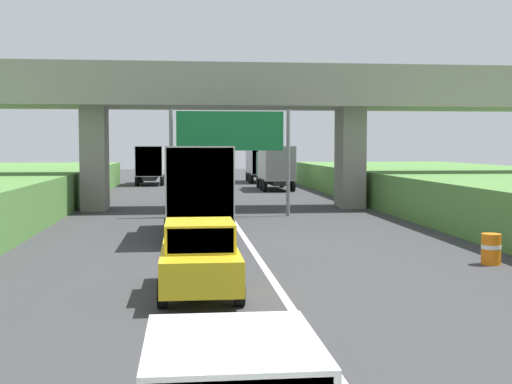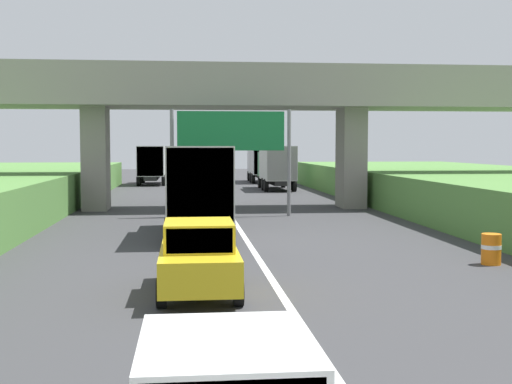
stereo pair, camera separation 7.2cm
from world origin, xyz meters
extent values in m
cube|color=white|center=(0.00, 28.45, 0.00)|extent=(0.20, 96.89, 0.01)
cube|color=gray|center=(0.00, 35.56, 6.07)|extent=(40.00, 4.80, 1.10)
cube|color=gray|center=(0.00, 33.34, 7.17)|extent=(40.00, 0.36, 1.10)
cube|color=gray|center=(0.00, 37.78, 7.17)|extent=(40.00, 0.36, 1.10)
cube|color=gray|center=(-7.01, 35.56, 2.76)|extent=(1.30, 2.20, 5.52)
cube|color=gray|center=(7.01, 35.56, 2.76)|extent=(1.30, 2.20, 5.52)
cylinder|color=slate|center=(-2.85, 31.32, 2.61)|extent=(0.18, 0.18, 5.22)
cylinder|color=slate|center=(2.85, 31.32, 2.61)|extent=(0.18, 0.18, 5.22)
cube|color=#167238|center=(0.00, 31.32, 4.17)|extent=(5.20, 0.12, 1.90)
cube|color=white|center=(0.00, 31.30, 4.17)|extent=(4.89, 0.01, 1.67)
cube|color=black|center=(-1.72, 24.45, 0.66)|extent=(1.10, 7.30, 0.36)
cube|color=black|center=(-1.72, 27.05, 1.89)|extent=(2.10, 2.10, 2.10)
cube|color=#2D3842|center=(-1.72, 28.07, 2.19)|extent=(1.89, 0.06, 0.90)
cube|color=#B7B7B2|center=(-1.72, 23.40, 2.14)|extent=(2.30, 5.20, 2.60)
cube|color=gray|center=(-1.72, 20.82, 2.14)|extent=(2.21, 0.04, 2.50)
cylinder|color=black|center=(-2.69, 27.05, 0.48)|extent=(0.30, 0.96, 0.96)
cylinder|color=black|center=(-0.75, 27.05, 0.48)|extent=(0.30, 0.96, 0.96)
cylinder|color=black|center=(-2.79, 21.97, 0.48)|extent=(0.30, 0.96, 0.96)
cylinder|color=black|center=(-0.65, 21.97, 0.48)|extent=(0.30, 0.96, 0.96)
cylinder|color=black|center=(-2.79, 23.66, 0.48)|extent=(0.30, 0.96, 0.96)
cylinder|color=black|center=(-0.65, 23.66, 0.48)|extent=(0.30, 0.96, 0.96)
cube|color=black|center=(4.87, 51.41, 0.66)|extent=(1.10, 7.30, 0.36)
cube|color=#236B38|center=(4.87, 54.01, 1.89)|extent=(2.10, 2.10, 2.10)
cube|color=#2D3842|center=(4.87, 55.03, 2.19)|extent=(1.89, 0.06, 0.90)
cube|color=#B7B7B2|center=(4.87, 50.36, 2.14)|extent=(2.30, 5.20, 2.60)
cube|color=gray|center=(4.87, 47.78, 2.14)|extent=(2.21, 0.04, 2.50)
cylinder|color=black|center=(3.90, 54.01, 0.48)|extent=(0.30, 0.96, 0.96)
cylinder|color=black|center=(5.84, 54.01, 0.48)|extent=(0.30, 0.96, 0.96)
cylinder|color=black|center=(3.80, 48.93, 0.48)|extent=(0.30, 0.96, 0.96)
cylinder|color=black|center=(5.94, 48.93, 0.48)|extent=(0.30, 0.96, 0.96)
cylinder|color=black|center=(3.80, 50.62, 0.48)|extent=(0.30, 0.96, 0.96)
cylinder|color=black|center=(5.94, 50.62, 0.48)|extent=(0.30, 0.96, 0.96)
cube|color=black|center=(4.99, 62.40, 0.66)|extent=(1.10, 7.30, 0.36)
cube|color=#B2B5B7|center=(4.99, 65.00, 1.89)|extent=(2.10, 2.10, 2.10)
cube|color=#2D3842|center=(4.99, 66.02, 2.19)|extent=(1.89, 0.06, 0.90)
cube|color=#B2B5B7|center=(4.99, 61.35, 2.14)|extent=(2.30, 5.20, 2.60)
cube|color=gray|center=(4.99, 58.77, 2.14)|extent=(2.21, 0.04, 2.50)
cylinder|color=black|center=(4.02, 65.00, 0.48)|extent=(0.30, 0.96, 0.96)
cylinder|color=black|center=(5.96, 65.00, 0.48)|extent=(0.30, 0.96, 0.96)
cylinder|color=black|center=(3.92, 59.92, 0.48)|extent=(0.30, 0.96, 0.96)
cylinder|color=black|center=(6.06, 59.92, 0.48)|extent=(0.30, 0.96, 0.96)
cylinder|color=black|center=(3.92, 61.61, 0.48)|extent=(0.30, 0.96, 0.96)
cylinder|color=black|center=(6.06, 61.61, 0.48)|extent=(0.30, 0.96, 0.96)
cube|color=black|center=(-5.21, 59.84, 0.66)|extent=(1.10, 7.30, 0.36)
cube|color=orange|center=(-5.21, 62.44, 1.89)|extent=(2.10, 2.10, 2.10)
cube|color=#2D3842|center=(-5.21, 63.46, 2.19)|extent=(1.89, 0.06, 0.90)
cube|color=#B7B7B2|center=(-5.21, 58.79, 2.14)|extent=(2.30, 5.20, 2.60)
cube|color=gray|center=(-5.21, 56.21, 2.14)|extent=(2.21, 0.04, 2.50)
cylinder|color=black|center=(-6.18, 62.44, 0.48)|extent=(0.30, 0.96, 0.96)
cylinder|color=black|center=(-4.24, 62.44, 0.48)|extent=(0.30, 0.96, 0.96)
cylinder|color=black|center=(-6.28, 57.36, 0.48)|extent=(0.30, 0.96, 0.96)
cylinder|color=black|center=(-4.14, 57.36, 0.48)|extent=(0.30, 0.96, 0.96)
cylinder|color=black|center=(-6.28, 59.05, 0.48)|extent=(0.30, 0.96, 0.96)
cylinder|color=black|center=(-4.14, 59.05, 0.48)|extent=(0.30, 0.96, 0.96)
cube|color=silver|center=(-1.83, 4.47, 1.40)|extent=(1.56, 1.90, 0.64)
cube|color=gold|center=(-1.90, 14.12, 0.70)|extent=(1.76, 4.10, 0.76)
cube|color=gold|center=(-1.90, 13.97, 1.40)|extent=(1.56, 1.90, 0.64)
cube|color=#2D3842|center=(-1.90, 13.05, 1.40)|extent=(1.44, 0.06, 0.54)
cylinder|color=black|center=(-2.72, 15.39, 0.32)|extent=(0.22, 0.64, 0.64)
cylinder|color=black|center=(-1.08, 15.39, 0.32)|extent=(0.22, 0.64, 0.64)
cylinder|color=black|center=(-2.72, 12.85, 0.32)|extent=(0.22, 0.64, 0.64)
cylinder|color=black|center=(-1.08, 12.85, 0.32)|extent=(0.22, 0.64, 0.64)
cylinder|color=orange|center=(6.62, 17.16, 0.45)|extent=(0.56, 0.56, 0.90)
cylinder|color=white|center=(6.62, 17.16, 0.52)|extent=(0.57, 0.57, 0.12)
camera|label=1|loc=(-2.25, -1.46, 3.44)|focal=47.41mm
camera|label=2|loc=(-2.18, -1.47, 3.44)|focal=47.41mm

